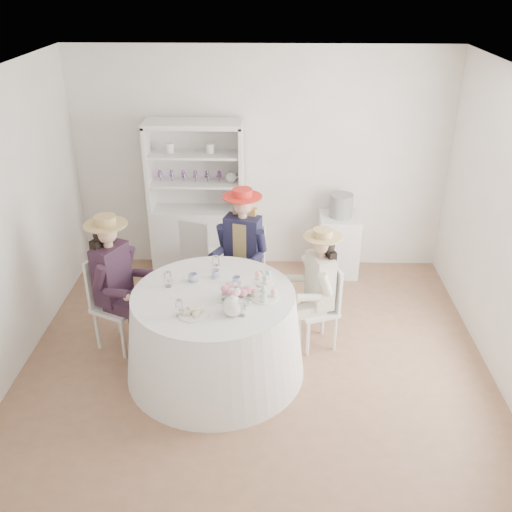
{
  "coord_description": "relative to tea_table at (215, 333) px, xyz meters",
  "views": [
    {
      "loc": [
        0.14,
        -4.62,
        3.47
      ],
      "look_at": [
        0.0,
        0.1,
        1.05
      ],
      "focal_mm": 40.0,
      "sensor_mm": 36.0,
      "label": 1
    }
  ],
  "objects": [
    {
      "name": "tea_table",
      "position": [
        0.0,
        0.0,
        0.0
      ],
      "size": [
        1.68,
        1.68,
        0.85
      ],
      "rotation": [
        0.0,
        0.0,
        0.17
      ],
      "color": "white",
      "rests_on": "ground"
    },
    {
      "name": "teacup_c",
      "position": [
        0.2,
        0.18,
        0.46
      ],
      "size": [
        0.1,
        0.1,
        0.06
      ],
      "primitive_type": "imported",
      "rotation": [
        0.0,
        0.0,
        0.33
      ],
      "color": "white",
      "rests_on": "tea_table"
    },
    {
      "name": "wall_back",
      "position": [
        0.37,
        2.26,
        0.93
      ],
      "size": [
        4.5,
        0.0,
        4.5
      ],
      "primitive_type": "plane",
      "rotation": [
        1.57,
        0.0,
        0.0
      ],
      "color": "silver",
      "rests_on": "ground"
    },
    {
      "name": "wall_left",
      "position": [
        -1.88,
        0.26,
        0.93
      ],
      "size": [
        0.0,
        4.5,
        4.5
      ],
      "primitive_type": "plane",
      "rotation": [
        1.57,
        0.0,
        1.57
      ],
      "color": "silver",
      "rests_on": "ground"
    },
    {
      "name": "teacup_b",
      "position": [
        -0.01,
        0.29,
        0.46
      ],
      "size": [
        0.07,
        0.07,
        0.06
      ],
      "primitive_type": "imported",
      "rotation": [
        0.0,
        0.0,
        0.01
      ],
      "color": "white",
      "rests_on": "tea_table"
    },
    {
      "name": "table_teapot",
      "position": [
        0.2,
        -0.33,
        0.5
      ],
      "size": [
        0.25,
        0.18,
        0.19
      ],
      "rotation": [
        0.0,
        0.0,
        -0.27
      ],
      "color": "white",
      "rests_on": "tea_table"
    },
    {
      "name": "cupcake_stand",
      "position": [
        0.45,
        -0.05,
        0.52
      ],
      "size": [
        0.26,
        0.26,
        0.24
      ],
      "rotation": [
        0.0,
        0.0,
        -0.37
      ],
      "color": "white",
      "rests_on": "tea_table"
    },
    {
      "name": "wall_right",
      "position": [
        2.62,
        0.26,
        0.93
      ],
      "size": [
        0.0,
        4.5,
        4.5
      ],
      "primitive_type": "plane",
      "rotation": [
        1.57,
        0.0,
        -1.57
      ],
      "color": "silver",
      "rests_on": "ground"
    },
    {
      "name": "ceiling",
      "position": [
        0.37,
        0.26,
        2.28
      ],
      "size": [
        4.5,
        4.5,
        0.0
      ],
      "primitive_type": "plane",
      "rotation": [
        3.14,
        0.0,
        0.0
      ],
      "color": "white",
      "rests_on": "wall_back"
    },
    {
      "name": "ground",
      "position": [
        0.37,
        0.26,
        -0.42
      ],
      "size": [
        4.5,
        4.5,
        0.0
      ],
      "primitive_type": "plane",
      "color": "brown",
      "rests_on": "ground"
    },
    {
      "name": "stemware_set",
      "position": [
        -0.0,
        0.0,
        0.5
      ],
      "size": [
        0.92,
        0.88,
        0.15
      ],
      "color": "white",
      "rests_on": "tea_table"
    },
    {
      "name": "guest_left",
      "position": [
        -0.99,
        0.38,
        0.38
      ],
      "size": [
        0.6,
        0.54,
        1.42
      ],
      "rotation": [
        0.0,
        0.0,
        1.13
      ],
      "color": "silver",
      "rests_on": "ground"
    },
    {
      "name": "sandwich_plate",
      "position": [
        -0.13,
        -0.34,
        0.44
      ],
      "size": [
        0.26,
        0.26,
        0.06
      ],
      "rotation": [
        0.0,
        0.0,
        -0.44
      ],
      "color": "white",
      "rests_on": "tea_table"
    },
    {
      "name": "spare_chair",
      "position": [
        -0.33,
        1.53,
        0.07
      ],
      "size": [
        0.48,
        0.48,
        0.92
      ],
      "rotation": [
        0.0,
        0.0,
        2.79
      ],
      "color": "silver",
      "rests_on": "ground"
    },
    {
      "name": "hatbox",
      "position": [
        1.35,
        2.01,
        0.48
      ],
      "size": [
        0.36,
        0.36,
        0.28
      ],
      "primitive_type": "cylinder",
      "rotation": [
        0.0,
        0.0,
        0.39
      ],
      "color": "black",
      "rests_on": "side_table"
    },
    {
      "name": "flower_arrangement",
      "position": [
        0.21,
        -0.11,
        0.52
      ],
      "size": [
        0.19,
        0.2,
        0.07
      ],
      "rotation": [
        0.0,
        0.0,
        -0.05
      ],
      "color": "pink",
      "rests_on": "tea_table"
    },
    {
      "name": "side_table",
      "position": [
        1.35,
        2.01,
        -0.04
      ],
      "size": [
        0.5,
        0.5,
        0.76
      ],
      "primitive_type": "cube",
      "rotation": [
        0.0,
        0.0,
        -0.02
      ],
      "color": "silver",
      "rests_on": "ground"
    },
    {
      "name": "guest_mid",
      "position": [
        0.21,
        1.05,
        0.4
      ],
      "size": [
        0.55,
        0.59,
        1.45
      ],
      "rotation": [
        0.0,
        0.0,
        -0.28
      ],
      "color": "silver",
      "rests_on": "ground"
    },
    {
      "name": "wall_front",
      "position": [
        0.37,
        -1.74,
        0.93
      ],
      "size": [
        4.5,
        0.0,
        4.5
      ],
      "primitive_type": "plane",
      "rotation": [
        -1.57,
        0.0,
        0.0
      ],
      "color": "silver",
      "rests_on": "ground"
    },
    {
      "name": "hutch",
      "position": [
        -0.39,
        2.02,
        0.25
      ],
      "size": [
        1.26,
        0.77,
        1.9
      ],
      "rotation": [
        0.0,
        0.0,
        -0.34
      ],
      "color": "silver",
      "rests_on": "ground"
    },
    {
      "name": "teacup_a",
      "position": [
        -0.21,
        0.21,
        0.46
      ],
      "size": [
        0.11,
        0.11,
        0.07
      ],
      "primitive_type": "imported",
      "rotation": [
        0.0,
        0.0,
        -0.28
      ],
      "color": "white",
      "rests_on": "tea_table"
    },
    {
      "name": "guest_right",
      "position": [
        0.97,
        0.44,
        0.3
      ],
      "size": [
        0.53,
        0.49,
        1.29
      ],
      "rotation": [
        0.0,
        0.0,
        -1.22
      ],
      "color": "silver",
      "rests_on": "ground"
    },
    {
      "name": "flower_bowl",
      "position": [
        0.2,
        -0.09,
        0.45
      ],
      "size": [
        0.29,
        0.29,
        0.06
      ],
      "primitive_type": "imported",
      "rotation": [
        0.0,
        0.0,
        -0.36
      ],
      "color": "white",
      "rests_on": "tea_table"
    }
  ]
}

